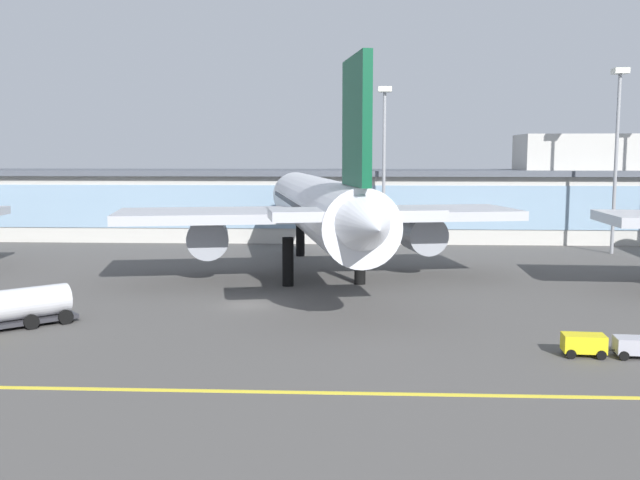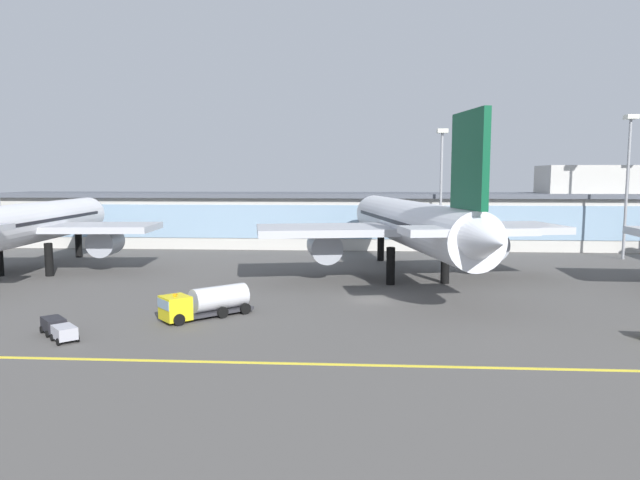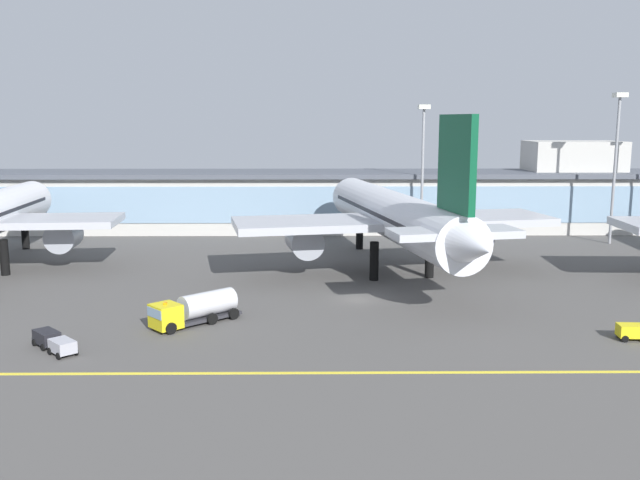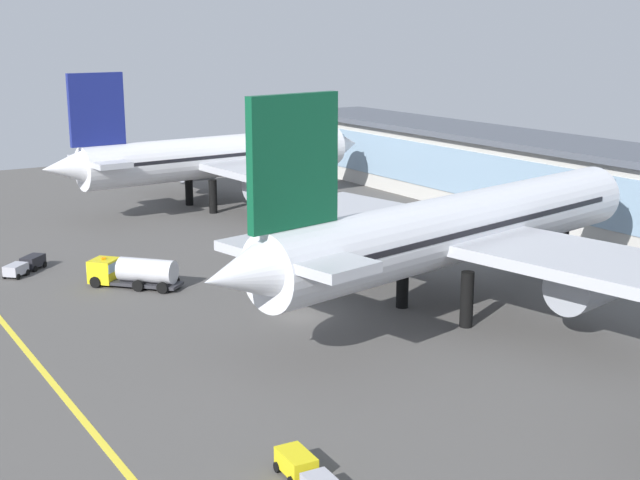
{
  "view_description": "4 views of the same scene",
  "coord_description": "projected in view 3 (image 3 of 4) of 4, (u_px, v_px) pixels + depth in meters",
  "views": [
    {
      "loc": [
        9.11,
        -59.1,
        12.73
      ],
      "look_at": [
        5.65,
        9.89,
        4.42
      ],
      "focal_mm": 40.26,
      "sensor_mm": 36.0,
      "label": 1
    },
    {
      "loc": [
        -1.66,
        -62.09,
        13.57
      ],
      "look_at": [
        -6.03,
        4.86,
        6.07
      ],
      "focal_mm": 32.09,
      "sensor_mm": 36.0,
      "label": 2
    },
    {
      "loc": [
        -4.83,
        -72.61,
        19.3
      ],
      "look_at": [
        -4.02,
        8.31,
        5.14
      ],
      "focal_mm": 38.67,
      "sensor_mm": 36.0,
      "label": 3
    },
    {
      "loc": [
        61.36,
        -36.21,
        24.13
      ],
      "look_at": [
        -9.6,
        8.18,
        3.8
      ],
      "focal_mm": 48.79,
      "sensor_mm": 36.0,
      "label": 4
    }
  ],
  "objects": [
    {
      "name": "ground_plane",
      "position": [
        358.0,
        300.0,
        74.89
      ],
      "size": [
        193.33,
        193.33,
        0.0
      ],
      "primitive_type": "plane",
      "color": "#514F4C"
    },
    {
      "name": "taxiway_centreline_stripe",
      "position": [
        376.0,
        373.0,
        53.22
      ],
      "size": [
        154.66,
        0.5,
        0.01
      ],
      "primitive_type": "cube",
      "color": "yellow",
      "rests_on": "ground"
    },
    {
      "name": "terminal_building",
      "position": [
        353.0,
        198.0,
        121.08
      ],
      "size": [
        141.09,
        14.0,
        15.59
      ],
      "color": "beige",
      "rests_on": "ground"
    },
    {
      "name": "airliner_near_right",
      "position": [
        395.0,
        217.0,
        86.52
      ],
      "size": [
        41.45,
        53.87,
        19.82
      ],
      "rotation": [
        0.0,
        0.0,
        1.76
      ],
      "color": "black",
      "rests_on": "ground"
    },
    {
      "name": "fuel_tanker_truck",
      "position": [
        193.0,
        309.0,
        65.63
      ],
      "size": [
        8.33,
        7.87,
        2.9
      ],
      "rotation": [
        0.0,
        0.0,
        3.88
      ],
      "color": "black",
      "rests_on": "ground"
    },
    {
      "name": "service_truck_far",
      "position": [
        54.0,
        341.0,
        58.28
      ],
      "size": [
        5.0,
        5.1,
        1.4
      ],
      "rotation": [
        0.0,
        0.0,
        2.34
      ],
      "color": "black",
      "rests_on": "ground"
    },
    {
      "name": "apron_light_mast_centre",
      "position": [
        423.0,
        151.0,
        110.87
      ],
      "size": [
        1.8,
        1.8,
        21.68
      ],
      "color": "gray",
      "rests_on": "ground"
    },
    {
      "name": "apron_light_mast_east",
      "position": [
        616.0,
        146.0,
        106.14
      ],
      "size": [
        1.8,
        1.8,
        23.37
      ],
      "color": "gray",
      "rests_on": "ground"
    }
  ]
}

